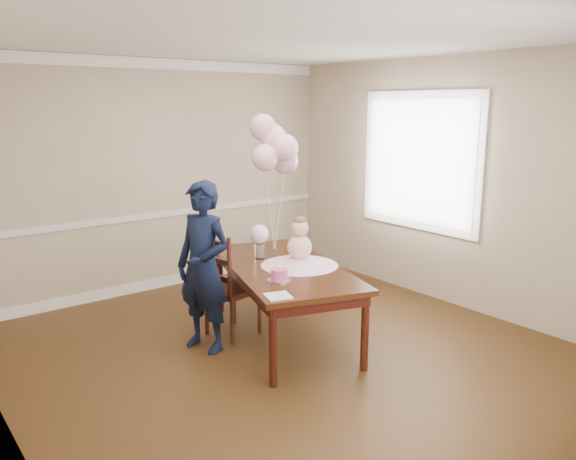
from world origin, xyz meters
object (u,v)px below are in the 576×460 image
at_px(woman, 204,267).
at_px(dining_table_top, 283,268).
at_px(birthday_cake, 279,274).
at_px(dining_chair_seat, 233,289).

bearing_deg(woman, dining_table_top, 51.31).
relative_size(dining_table_top, birthday_cake, 13.33).
xyz_separation_m(birthday_cake, dining_chair_seat, (-0.02, 0.72, -0.32)).
bearing_deg(woman, birthday_cake, 13.81).
bearing_deg(dining_table_top, birthday_cake, -113.96).
height_order(dining_table_top, dining_chair_seat, dining_table_top).
distance_m(birthday_cake, woman, 0.71).
relative_size(birthday_cake, woman, 0.09).
distance_m(birthday_cake, dining_chair_seat, 0.79).
bearing_deg(birthday_cake, woman, 123.27).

